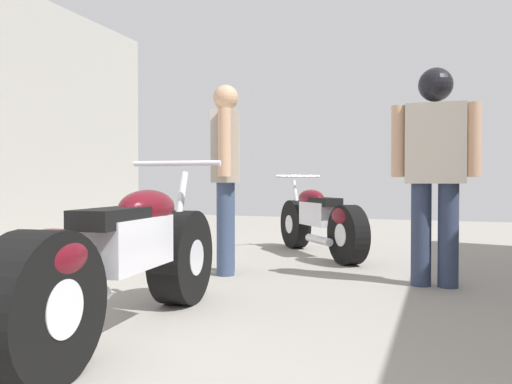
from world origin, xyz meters
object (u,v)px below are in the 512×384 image
Objects in this scene: motorcycle_maroon_cruiser at (125,261)px; motorcycle_black_naked at (320,221)px; mechanic_with_helmet at (435,156)px; mechanic_in_blue at (226,167)px.

motorcycle_maroon_cruiser is 3.26m from motorcycle_black_naked.
motorcycle_maroon_cruiser is at bearing -95.60° from motorcycle_black_naked.
motorcycle_maroon_cruiser is 1.21× the size of mechanic_with_helmet.
mechanic_with_helmet is at bearing 1.13° from mechanic_in_blue.
motorcycle_maroon_cruiser is at bearing -128.44° from mechanic_with_helmet.
mechanic_in_blue is 1.77m from mechanic_with_helmet.
motorcycle_black_naked is 0.96× the size of mechanic_in_blue.
motorcycle_black_naked is at bearing 67.58° from mechanic_in_blue.
motorcycle_maroon_cruiser is at bearing -82.84° from mechanic_in_blue.
mechanic_in_blue is 0.99× the size of mechanic_with_helmet.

